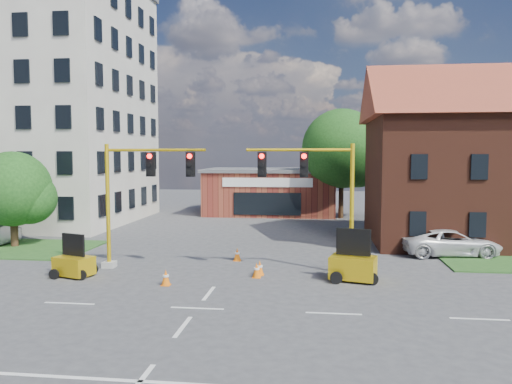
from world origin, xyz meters
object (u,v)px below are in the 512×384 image
at_px(signal_mast_west, 139,190).
at_px(trailer_east, 353,265).
at_px(trailer_west, 74,264).
at_px(pickup_white, 451,242).
at_px(signal_mast_east, 317,192).

bearing_deg(signal_mast_west, trailer_east, -6.40).
bearing_deg(trailer_east, trailer_west, -161.55).
bearing_deg(trailer_west, signal_mast_west, 57.71).
bearing_deg(pickup_white, trailer_east, 131.42).
xyz_separation_m(signal_mast_west, pickup_white, (16.21, 5.17, -3.17)).
xyz_separation_m(signal_mast_east, trailer_west, (-11.21, -1.99, -3.32)).
height_order(trailer_west, trailer_east, trailer_east).
bearing_deg(signal_mast_east, signal_mast_west, 180.00).
bearing_deg(trailer_east, signal_mast_east, 159.73).
xyz_separation_m(signal_mast_west, trailer_west, (-2.50, -1.99, -3.32)).
xyz_separation_m(signal_mast_east, trailer_east, (1.66, -1.16, -3.21)).
height_order(trailer_west, pickup_white, trailer_west).
distance_m(trailer_east, pickup_white, 8.61).
distance_m(signal_mast_east, pickup_white, 9.64).
height_order(signal_mast_west, signal_mast_east, same).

